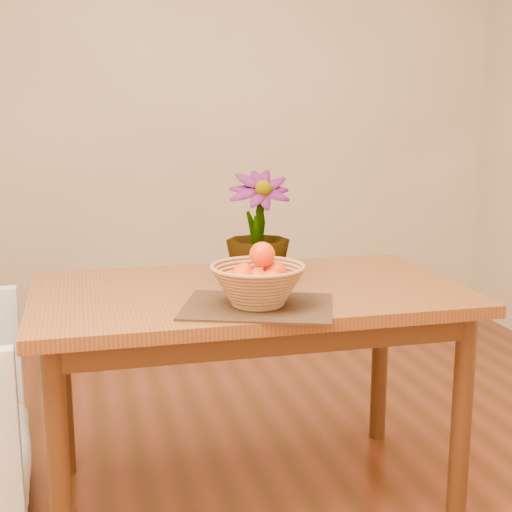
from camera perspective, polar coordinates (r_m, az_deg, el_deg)
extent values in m
cube|color=#F4E5B9|center=(4.20, -6.88, 11.89)|extent=(4.00, 0.02, 2.70)
cube|color=brown|center=(2.35, -0.59, -3.03)|extent=(1.40, 0.80, 0.04)
cube|color=#43240F|center=(2.37, -0.59, -4.43)|extent=(1.28, 0.68, 0.08)
cylinder|color=#43240F|center=(2.13, -15.54, -15.91)|extent=(0.06, 0.06, 0.71)
cylinder|color=#43240F|center=(2.42, 16.10, -12.53)|extent=(0.06, 0.06, 0.71)
cylinder|color=#43240F|center=(2.72, -15.22, -9.72)|extent=(0.06, 0.06, 0.71)
cylinder|color=#43240F|center=(2.95, 9.88, -7.78)|extent=(0.06, 0.06, 0.71)
cube|color=#382314|center=(2.12, 0.15, -4.05)|extent=(0.52, 0.46, 0.01)
cylinder|color=#A47744|center=(2.12, 0.15, -3.86)|extent=(0.14, 0.14, 0.01)
sphere|color=#FF3F04|center=(2.10, 0.15, -1.87)|extent=(0.06, 0.06, 0.06)
sphere|color=#FF3F04|center=(2.13, 1.47, -1.44)|extent=(0.08, 0.08, 0.08)
sphere|color=#FF3F04|center=(2.14, -0.93, -1.47)|extent=(0.07, 0.07, 0.07)
sphere|color=#FF3F04|center=(2.06, -1.22, -1.95)|extent=(0.08, 0.08, 0.08)
sphere|color=#FF3F04|center=(2.05, 1.27, -2.10)|extent=(0.07, 0.07, 0.07)
sphere|color=#FF3F04|center=(2.11, 0.50, 0.11)|extent=(0.08, 0.08, 0.08)
imported|color=#194012|center=(2.36, 0.16, 2.20)|extent=(0.23, 0.23, 0.38)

